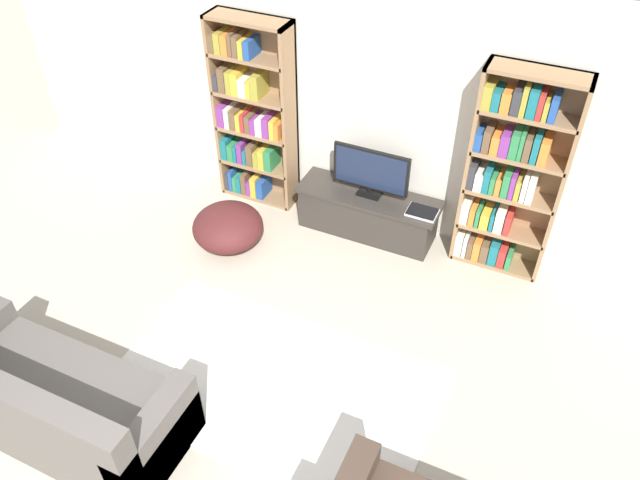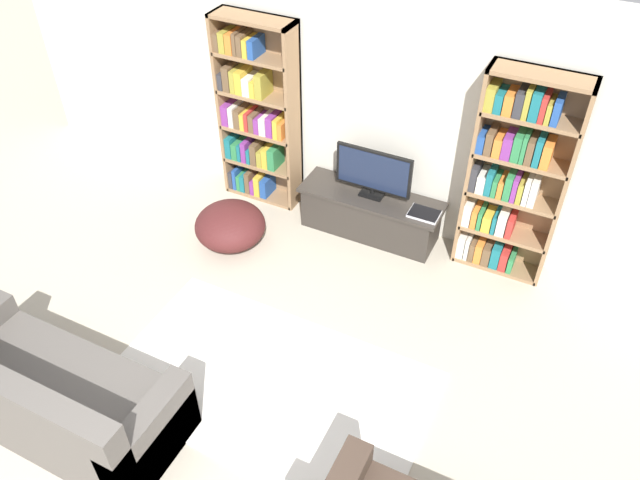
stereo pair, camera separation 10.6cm
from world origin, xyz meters
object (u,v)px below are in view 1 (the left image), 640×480
(couch_left_sectional, at_px, (56,404))
(bookshelf_right, at_px, (510,175))
(laptop, at_px, (422,212))
(tv_stand, at_px, (368,213))
(beanbag_ottoman, at_px, (228,227))
(television, at_px, (371,172))
(bookshelf_left, at_px, (252,116))

(couch_left_sectional, bearing_deg, bookshelf_right, 52.77)
(laptop, bearing_deg, bookshelf_right, 14.00)
(tv_stand, distance_m, laptop, 0.63)
(beanbag_ottoman, bearing_deg, television, 33.22)
(television, xyz_separation_m, laptop, (0.58, -0.07, -0.27))
(tv_stand, distance_m, couch_left_sectional, 3.43)
(bookshelf_right, distance_m, television, 1.33)
(bookshelf_right, height_order, television, bookshelf_right)
(tv_stand, bearing_deg, bookshelf_left, 175.14)
(television, distance_m, beanbag_ottoman, 1.55)
(tv_stand, height_order, beanbag_ottoman, tv_stand)
(bookshelf_left, bearing_deg, laptop, -5.17)
(bookshelf_left, bearing_deg, couch_left_sectional, -87.23)
(television, height_order, couch_left_sectional, television)
(tv_stand, relative_size, laptop, 4.98)
(bookshelf_left, xyz_separation_m, television, (1.39, -0.11, -0.23))
(bookshelf_left, height_order, laptop, bookshelf_left)
(laptop, bearing_deg, tv_stand, 174.09)
(laptop, distance_m, couch_left_sectional, 3.63)
(bookshelf_right, distance_m, couch_left_sectional, 4.23)
(bookshelf_right, distance_m, tv_stand, 1.52)
(couch_left_sectional, bearing_deg, bookshelf_left, 92.77)
(bookshelf_right, bearing_deg, tv_stand, -174.82)
(bookshelf_left, relative_size, couch_left_sectional, 1.06)
(laptop, xyz_separation_m, beanbag_ottoman, (-1.80, -0.73, -0.27))
(bookshelf_right, xyz_separation_m, tv_stand, (-1.29, -0.12, -0.78))
(bookshelf_left, distance_m, couch_left_sectional, 3.39)
(television, relative_size, laptop, 2.65)
(television, height_order, laptop, television)
(bookshelf_right, relative_size, beanbag_ottoman, 2.84)
(bookshelf_right, height_order, couch_left_sectional, bookshelf_right)
(couch_left_sectional, distance_m, beanbag_ottoman, 2.42)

